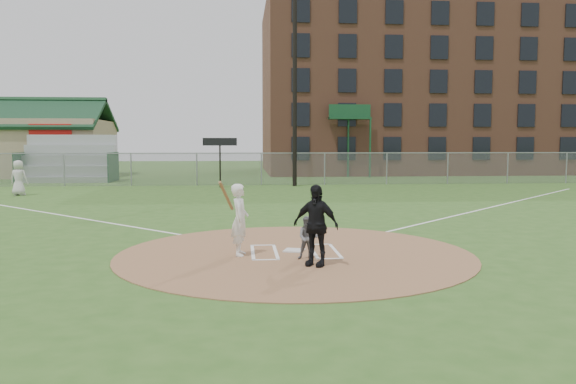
{
  "coord_description": "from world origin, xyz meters",
  "views": [
    {
      "loc": [
        -1.26,
        -13.09,
        2.62
      ],
      "look_at": [
        0.0,
        2.0,
        1.3
      ],
      "focal_mm": 35.0,
      "sensor_mm": 36.0,
      "label": 1
    }
  ],
  "objects": [
    {
      "name": "bleachers",
      "position": [
        -13.0,
        26.2,
        1.59
      ],
      "size": [
        6.08,
        3.2,
        3.2
      ],
      "color": "#B7BABF",
      "rests_on": "ground"
    },
    {
      "name": "clubhouse",
      "position": [
        -18.0,
        32.99,
        2.39
      ],
      "size": [
        12.2,
        8.71,
        6.23
      ],
      "color": "tan",
      "rests_on": "ground"
    },
    {
      "name": "light_pole",
      "position": [
        2.0,
        21.0,
        6.61
      ],
      "size": [
        1.2,
        0.3,
        12.22
      ],
      "color": "black",
      "rests_on": "ground"
    },
    {
      "name": "umpire",
      "position": [
        0.3,
        -1.4,
        0.89
      ],
      "size": [
        1.09,
        0.89,
        1.74
      ],
      "primitive_type": "imported",
      "rotation": [
        0.0,
        0.0,
        -0.55
      ],
      "color": "black",
      "rests_on": "dirt_circle"
    },
    {
      "name": "home_plate",
      "position": [
        0.0,
        0.24,
        0.04
      ],
      "size": [
        0.59,
        0.59,
        0.03
      ],
      "primitive_type": "cube",
      "rotation": [
        0.0,
        0.0,
        -0.33
      ],
      "color": "silver",
      "rests_on": "dirt_circle"
    },
    {
      "name": "foul_line_first",
      "position": [
        9.0,
        9.0,
        0.01
      ],
      "size": [
        17.04,
        17.04,
        0.01
      ],
      "primitive_type": "cube",
      "rotation": [
        0.0,
        0.0,
        -0.79
      ],
      "color": "white",
      "rests_on": "ground"
    },
    {
      "name": "batter_at_plate",
      "position": [
        -1.3,
        -0.17,
        0.86
      ],
      "size": [
        0.7,
        1.0,
        1.78
      ],
      "color": "white",
      "rests_on": "dirt_circle"
    },
    {
      "name": "foul_line_third",
      "position": [
        -9.0,
        9.0,
        0.01
      ],
      "size": [
        17.04,
        17.04,
        0.01
      ],
      "primitive_type": "cube",
      "rotation": [
        0.0,
        0.0,
        0.79
      ],
      "color": "white",
      "rests_on": "ground"
    },
    {
      "name": "ondeck_player",
      "position": [
        -12.38,
        15.98,
        0.88
      ],
      "size": [
        0.93,
        0.68,
        1.77
      ],
      "primitive_type": "imported",
      "rotation": [
        0.0,
        0.0,
        3.0
      ],
      "color": "silver",
      "rests_on": "ground"
    },
    {
      "name": "batters_boxes",
      "position": [
        0.0,
        0.15,
        0.03
      ],
      "size": [
        2.08,
        1.88,
        0.01
      ],
      "color": "white",
      "rests_on": "dirt_circle"
    },
    {
      "name": "dirt_circle",
      "position": [
        0.0,
        0.0,
        0.01
      ],
      "size": [
        8.4,
        8.4,
        0.02
      ],
      "primitive_type": "cylinder",
      "color": "#986B48",
      "rests_on": "ground"
    },
    {
      "name": "scoreboard_sign",
      "position": [
        -2.5,
        20.2,
        2.39
      ],
      "size": [
        2.0,
        0.1,
        2.93
      ],
      "color": "black",
      "rests_on": "ground"
    },
    {
      "name": "ground",
      "position": [
        0.0,
        0.0,
        0.0
      ],
      "size": [
        140.0,
        140.0,
        0.0
      ],
      "primitive_type": "plane",
      "color": "#30571D",
      "rests_on": "ground"
    },
    {
      "name": "brick_warehouse",
      "position": [
        16.0,
        37.96,
        7.5
      ],
      "size": [
        30.0,
        17.17,
        15.0
      ],
      "color": "brown",
      "rests_on": "ground"
    },
    {
      "name": "catcher",
      "position": [
        0.22,
        -0.74,
        0.5
      ],
      "size": [
        0.51,
        0.42,
        0.97
      ],
      "primitive_type": "imported",
      "rotation": [
        0.0,
        0.0,
        -0.12
      ],
      "color": "slate",
      "rests_on": "dirt_circle"
    },
    {
      "name": "outfield_fence",
      "position": [
        0.0,
        22.0,
        1.02
      ],
      "size": [
        56.08,
        0.08,
        2.03
      ],
      "color": "slate",
      "rests_on": "ground"
    }
  ]
}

